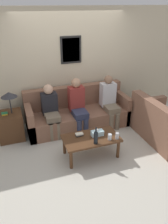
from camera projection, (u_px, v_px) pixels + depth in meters
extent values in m
plane|color=beige|center=(85.00, 136.00, 4.86)|extent=(16.00, 16.00, 0.00)
cube|color=beige|center=(71.00, 67.00, 5.10)|extent=(9.00, 0.06, 2.60)
cube|color=black|center=(71.00, 50.00, 4.89)|extent=(0.48, 0.02, 0.60)
cube|color=#B7CCB2|center=(71.00, 50.00, 4.88)|extent=(0.40, 0.01, 0.52)
cube|color=brown|center=(78.00, 118.00, 5.16)|extent=(2.39, 0.88, 0.40)
cube|color=brown|center=(74.00, 96.00, 5.25)|extent=(2.39, 0.20, 0.49)
cube|color=brown|center=(30.00, 121.00, 4.77)|extent=(0.14, 0.88, 0.67)
cube|color=brown|center=(121.00, 106.00, 5.44)|extent=(0.14, 0.88, 0.67)
cube|color=brown|center=(166.00, 131.00, 4.65)|extent=(0.88, 1.56, 0.40)
cube|color=brown|center=(156.00, 115.00, 4.35)|extent=(0.20, 1.56, 0.49)
cube|color=brown|center=(148.00, 111.00, 5.19)|extent=(0.88, 0.14, 0.67)
cube|color=#4C2D19|center=(91.00, 138.00, 4.07)|extent=(1.04, 0.57, 0.04)
cylinder|color=#4C2D19|center=(71.00, 160.00, 3.83)|extent=(0.06, 0.06, 0.37)
cylinder|color=#4C2D19|center=(118.00, 149.00, 4.11)|extent=(0.06, 0.06, 0.37)
cylinder|color=#4C2D19|center=(64.00, 145.00, 4.22)|extent=(0.06, 0.06, 0.37)
cylinder|color=#4C2D19|center=(108.00, 137.00, 4.49)|extent=(0.06, 0.06, 0.37)
cube|color=#4C2D19|center=(11.00, 126.00, 4.66)|extent=(0.52, 0.52, 0.59)
cylinder|color=#262628|center=(10.00, 105.00, 4.46)|extent=(0.02, 0.02, 0.39)
cone|color=#2D2D33|center=(9.00, 95.00, 4.36)|extent=(0.33, 0.33, 0.10)
cube|color=gold|center=(5.00, 114.00, 4.47)|extent=(0.12, 0.10, 0.02)
cube|color=#237547|center=(4.00, 113.00, 4.46)|extent=(0.13, 0.08, 0.03)
cylinder|color=black|center=(96.00, 138.00, 3.84)|extent=(0.07, 0.07, 0.23)
cylinder|color=black|center=(96.00, 130.00, 3.76)|extent=(0.03, 0.03, 0.10)
cylinder|color=silver|center=(110.00, 137.00, 3.97)|extent=(0.07, 0.07, 0.11)
cube|color=black|center=(79.00, 135.00, 4.11)|extent=(0.15, 0.10, 0.02)
cube|color=beige|center=(79.00, 134.00, 4.10)|extent=(0.15, 0.09, 0.03)
cylinder|color=#BCBCC1|center=(117.00, 136.00, 3.99)|extent=(0.07, 0.07, 0.12)
cube|color=silver|center=(97.00, 133.00, 4.10)|extent=(0.23, 0.12, 0.10)
sphere|color=white|center=(97.00, 130.00, 4.07)|extent=(0.05, 0.05, 0.05)
cube|color=#756651|center=(52.00, 117.00, 4.69)|extent=(0.31, 0.42, 0.14)
cylinder|color=#756651|center=(51.00, 132.00, 4.61)|extent=(0.11, 0.11, 0.40)
cylinder|color=#756651|center=(58.00, 131.00, 4.66)|extent=(0.11, 0.11, 0.40)
cube|color=black|center=(49.00, 103.00, 4.76)|extent=(0.34, 0.22, 0.46)
sphere|color=tan|center=(48.00, 89.00, 4.62)|extent=(0.21, 0.21, 0.21)
cube|color=#2D334C|center=(79.00, 113.00, 4.84)|extent=(0.31, 0.44, 0.14)
cylinder|color=#2D334C|center=(79.00, 128.00, 4.75)|extent=(0.11, 0.11, 0.40)
cylinder|color=#2D334C|center=(86.00, 127.00, 4.79)|extent=(0.11, 0.11, 0.40)
cube|color=maroon|center=(76.00, 98.00, 4.90)|extent=(0.34, 0.22, 0.54)
sphere|color=tan|center=(76.00, 83.00, 4.74)|extent=(0.21, 0.21, 0.21)
cube|color=#756651|center=(111.00, 108.00, 5.07)|extent=(0.31, 0.42, 0.14)
cylinder|color=#756651|center=(111.00, 122.00, 4.98)|extent=(0.11, 0.11, 0.40)
cylinder|color=#756651|center=(117.00, 121.00, 5.03)|extent=(0.11, 0.11, 0.40)
cube|color=silver|center=(108.00, 94.00, 5.12)|extent=(0.34, 0.22, 0.55)
sphere|color=#8C664C|center=(109.00, 80.00, 4.96)|extent=(0.19, 0.19, 0.19)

